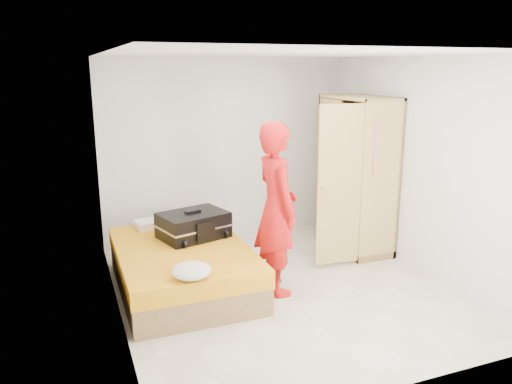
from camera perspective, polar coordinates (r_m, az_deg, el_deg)
name	(u,v)px	position (r m, az deg, el deg)	size (l,w,h in m)	color
room	(284,178)	(5.42, 3.17, 1.61)	(4.00, 4.02, 2.60)	beige
bed	(183,267)	(5.81, -8.36, -8.52)	(1.42, 2.02, 0.50)	olive
wardrobe	(355,179)	(6.90, 11.20, 1.52)	(1.17, 1.20, 2.10)	tan
person	(276,209)	(5.48, 2.35, -1.92)	(0.70, 0.46, 1.92)	red
suitcase	(193,225)	(5.97, -7.16, -3.77)	(0.90, 0.75, 0.33)	black
round_cushion	(191,271)	(4.88, -7.40, -8.91)	(0.38, 0.38, 0.14)	white
pillow	(157,223)	(6.47, -11.28, -3.47)	(0.52, 0.27, 0.10)	white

